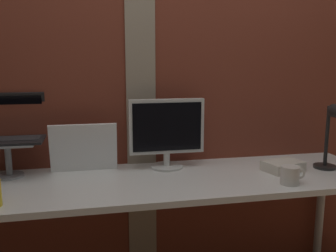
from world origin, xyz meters
name	(u,v)px	position (x,y,z in m)	size (l,w,h in m)	color
brick_wall_back	(172,95)	(0.00, 0.40, 1.16)	(3.16, 0.16, 2.31)	brown
desk	(172,192)	(-0.08, 0.03, 0.69)	(2.19, 0.61, 0.77)	white
monitor	(167,130)	(-0.07, 0.21, 0.98)	(0.41, 0.18, 0.38)	silver
laptop_stand	(8,153)	(-0.89, 0.22, 0.89)	(0.28, 0.22, 0.18)	gray
laptop	(9,126)	(-0.89, 0.29, 1.02)	(0.36, 0.29, 0.24)	black
whiteboard_panel	(84,148)	(-0.51, 0.24, 0.90)	(0.35, 0.02, 0.26)	white
desk_lamp	(334,130)	(0.79, -0.02, 0.99)	(0.12, 0.20, 0.36)	black
coffee_mug	(290,175)	(0.46, -0.17, 0.81)	(0.13, 0.09, 0.09)	silver
paper_clutter_stack	(283,166)	(0.53, 0.03, 0.79)	(0.20, 0.14, 0.05)	silver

